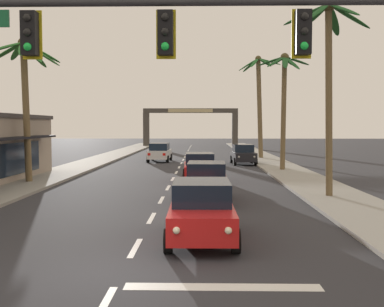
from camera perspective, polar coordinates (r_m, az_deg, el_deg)
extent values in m
plane|color=#2D2D33|center=(10.67, -8.70, -14.45)|extent=(220.00, 220.00, 0.00)
cube|color=gray|center=(30.77, 12.49, -2.66)|extent=(3.20, 110.00, 0.14)
cube|color=gray|center=(31.66, -16.44, -2.56)|extent=(3.20, 110.00, 0.14)
cube|color=silver|center=(9.14, -10.57, -17.55)|extent=(0.16, 2.00, 0.01)
cube|color=silver|center=(12.98, -6.83, -11.18)|extent=(0.16, 2.00, 0.01)
cube|color=silver|center=(16.94, -4.88, -7.73)|extent=(0.16, 2.00, 0.01)
cube|color=silver|center=(20.95, -3.70, -5.58)|extent=(0.16, 2.00, 0.01)
cube|color=silver|center=(24.98, -2.90, -4.13)|extent=(0.16, 2.00, 0.01)
cube|color=silver|center=(29.03, -2.32, -3.08)|extent=(0.16, 2.00, 0.01)
cube|color=silver|center=(33.09, -1.89, -2.28)|extent=(0.16, 2.00, 0.01)
cube|color=silver|center=(37.15, -1.55, -1.66)|extent=(0.16, 2.00, 0.01)
cube|color=silver|center=(41.22, -1.28, -1.17)|extent=(0.16, 2.00, 0.01)
cube|color=silver|center=(45.29, -1.06, -0.76)|extent=(0.16, 2.00, 0.01)
cube|color=silver|center=(49.37, -0.87, -0.42)|extent=(0.16, 2.00, 0.01)
cube|color=silver|center=(53.44, -0.72, -0.13)|extent=(0.16, 2.00, 0.01)
cube|color=silver|center=(57.52, -0.58, 0.12)|extent=(0.16, 2.00, 0.01)
cube|color=silver|center=(61.60, -0.46, 0.33)|extent=(0.16, 2.00, 0.01)
cube|color=silver|center=(65.68, -0.36, 0.52)|extent=(0.16, 2.00, 0.01)
cube|color=silver|center=(69.76, -0.27, 0.69)|extent=(0.16, 2.00, 0.01)
cube|color=silver|center=(73.84, -0.19, 0.84)|extent=(0.16, 2.00, 0.01)
cube|color=silver|center=(77.93, -0.12, 0.97)|extent=(0.16, 2.00, 0.01)
cube|color=silver|center=(9.96, 3.72, -15.71)|extent=(4.00, 0.44, 0.01)
cylinder|color=#2D2D33|center=(10.47, -3.21, 17.68)|extent=(11.54, 0.16, 0.16)
cube|color=black|center=(10.49, 13.20, 13.98)|extent=(0.32, 0.26, 0.92)
sphere|color=black|center=(10.42, 13.39, 15.74)|extent=(0.17, 0.17, 0.17)
sphere|color=black|center=(10.36, 13.37, 14.12)|extent=(0.17, 0.17, 0.17)
sphere|color=#1EE54C|center=(10.31, 13.34, 12.48)|extent=(0.17, 0.17, 0.17)
cube|color=yellow|center=(10.65, 13.01, 13.82)|extent=(0.42, 0.03, 1.04)
cube|color=black|center=(10.31, -3.20, 14.26)|extent=(0.32, 0.26, 0.92)
sphere|color=black|center=(10.23, -3.27, 16.06)|extent=(0.17, 0.17, 0.17)
sphere|color=black|center=(10.17, -3.27, 14.41)|extent=(0.17, 0.17, 0.17)
sphere|color=#1EE54C|center=(10.12, -3.26, 12.74)|extent=(0.17, 0.17, 0.17)
cube|color=yellow|center=(10.47, -3.13, 14.09)|extent=(0.42, 0.03, 1.04)
cube|color=black|center=(10.91, -18.93, 13.48)|extent=(0.32, 0.26, 0.92)
sphere|color=black|center=(10.84, -19.23, 15.16)|extent=(0.17, 0.17, 0.17)
sphere|color=black|center=(10.78, -19.20, 13.60)|extent=(0.17, 0.17, 0.17)
sphere|color=#1EE54C|center=(10.73, -19.17, 12.02)|extent=(0.17, 0.17, 0.17)
cube|color=yellow|center=(11.06, -18.63, 13.34)|extent=(0.42, 0.03, 1.04)
cube|color=red|center=(13.60, 1.15, -7.57)|extent=(1.80, 4.32, 0.72)
cube|color=black|center=(13.63, 1.15, -4.64)|extent=(1.62, 2.22, 0.64)
cylinder|color=black|center=(12.33, 5.29, -10.44)|extent=(0.23, 0.64, 0.64)
cylinder|color=black|center=(12.31, -2.87, -10.45)|extent=(0.23, 0.64, 0.64)
cylinder|color=black|center=(15.09, 4.41, -7.88)|extent=(0.23, 0.64, 0.64)
cylinder|color=black|center=(15.08, -2.21, -7.88)|extent=(0.23, 0.64, 0.64)
sphere|color=#F9EFC6|center=(11.48, 4.39, -9.22)|extent=(0.18, 0.18, 0.18)
sphere|color=#F9EFC6|center=(11.47, -1.89, -9.23)|extent=(0.18, 0.18, 0.18)
cube|color=red|center=(15.73, 3.50, -5.71)|extent=(0.24, 0.06, 0.20)
cube|color=red|center=(15.71, -1.34, -5.71)|extent=(0.24, 0.06, 0.20)
cube|color=maroon|center=(20.47, 1.73, -3.87)|extent=(1.85, 4.33, 0.72)
cube|color=black|center=(20.55, 1.74, -1.94)|extent=(1.64, 2.23, 0.64)
cylinder|color=black|center=(19.13, 4.28, -5.48)|extent=(0.23, 0.64, 0.64)
cylinder|color=black|center=(19.15, -0.91, -5.47)|extent=(0.23, 0.64, 0.64)
cylinder|color=black|center=(21.93, 4.03, -4.34)|extent=(0.23, 0.64, 0.64)
cylinder|color=black|center=(21.95, -0.49, -4.33)|extent=(0.23, 0.64, 0.64)
sphere|color=#F9EFC6|center=(18.31, 3.60, -4.49)|extent=(0.18, 0.18, 0.18)
sphere|color=#F9EFC6|center=(18.33, -0.29, -4.47)|extent=(0.18, 0.18, 0.18)
cube|color=red|center=(22.61, 3.47, -2.94)|extent=(0.24, 0.06, 0.20)
cube|color=red|center=(22.62, 0.12, -2.93)|extent=(0.24, 0.06, 0.20)
cube|color=red|center=(27.39, 0.91, -2.04)|extent=(1.91, 4.36, 0.72)
cube|color=black|center=(27.48, 0.90, -0.60)|extent=(1.67, 2.25, 0.64)
cylinder|color=black|center=(26.05, 2.90, -3.12)|extent=(0.24, 0.65, 0.64)
cylinder|color=black|center=(26.00, -0.90, -3.13)|extent=(0.24, 0.65, 0.64)
cylinder|color=black|center=(28.87, 2.54, -2.48)|extent=(0.24, 0.65, 0.64)
cylinder|color=black|center=(28.82, -0.89, -2.49)|extent=(0.24, 0.65, 0.64)
sphere|color=#F9EFC6|center=(25.25, 2.46, -2.32)|extent=(0.18, 0.18, 0.18)
sphere|color=#F9EFC6|center=(25.21, -0.35, -2.33)|extent=(0.18, 0.18, 0.18)
cube|color=red|center=(29.55, 2.07, -1.45)|extent=(0.24, 0.07, 0.20)
cube|color=red|center=(29.52, -0.49, -1.45)|extent=(0.24, 0.07, 0.20)
cube|color=silver|center=(43.26, -3.90, -0.06)|extent=(1.92, 4.36, 0.72)
cube|color=black|center=(43.08, -3.93, 0.83)|extent=(1.68, 2.26, 0.64)
cylinder|color=black|center=(44.80, -4.76, -0.41)|extent=(0.24, 0.65, 0.64)
cylinder|color=black|center=(44.59, -2.57, -0.42)|extent=(0.24, 0.65, 0.64)
cylinder|color=black|center=(42.00, -5.31, -0.66)|extent=(0.24, 0.65, 0.64)
cylinder|color=black|center=(41.78, -2.97, -0.67)|extent=(0.24, 0.65, 0.64)
sphere|color=#B2B2AD|center=(45.49, -4.33, 0.20)|extent=(0.18, 0.18, 0.18)
sphere|color=#B2B2AD|center=(45.34, -2.77, 0.20)|extent=(0.18, 0.18, 0.18)
cube|color=red|center=(41.21, -5.19, -0.10)|extent=(0.24, 0.07, 0.20)
cube|color=red|center=(41.04, -3.36, -0.11)|extent=(0.24, 0.07, 0.20)
cube|color=black|center=(40.33, 6.17, -0.32)|extent=(1.93, 4.37, 0.72)
cube|color=black|center=(40.44, 6.15, 0.65)|extent=(1.69, 2.26, 0.64)
cylinder|color=black|center=(39.07, 7.68, -0.98)|extent=(0.24, 0.65, 0.64)
cylinder|color=black|center=(38.85, 5.17, -0.99)|extent=(0.24, 0.65, 0.64)
cylinder|color=black|center=(41.87, 7.09, -0.69)|extent=(0.24, 0.65, 0.64)
cylinder|color=black|center=(41.66, 4.75, -0.69)|extent=(0.24, 0.65, 0.64)
sphere|color=#B2B2AD|center=(38.26, 7.50, -0.41)|extent=(0.18, 0.18, 0.18)
sphere|color=#B2B2AD|center=(38.10, 5.66, -0.41)|extent=(0.18, 0.18, 0.18)
cube|color=red|center=(42.54, 6.69, 0.00)|extent=(0.24, 0.07, 0.20)
cube|color=red|center=(42.39, 4.92, 0.00)|extent=(0.24, 0.07, 0.20)
cylinder|color=brown|center=(28.08, -19.29, 4.45)|extent=(0.54, 0.37, 7.77)
ellipsoid|color=#2D702D|center=(28.26, -17.61, 11.30)|extent=(2.05, 0.82, 1.37)
ellipsoid|color=#2D702D|center=(28.72, -17.55, 11.47)|extent=(1.96, 1.62, 1.08)
ellipsoid|color=#2D702D|center=(29.16, -18.33, 11.13)|extent=(1.04, 2.08, 1.28)
ellipsoid|color=#2D702D|center=(29.45, -20.26, 11.42)|extent=(1.70, 1.99, 0.88)
ellipsoid|color=#2D702D|center=(29.01, -21.33, 11.31)|extent=(2.19, 0.92, 1.08)
ellipsoid|color=#2D702D|center=(28.45, -21.85, 11.68)|extent=(2.23, 1.15, 0.87)
ellipsoid|color=#2D702D|center=(27.67, -21.23, 11.92)|extent=(1.27, 2.19, 0.89)
ellipsoid|color=#2D702D|center=(27.38, -19.74, 11.77)|extent=(1.01, 2.15, 1.14)
ellipsoid|color=#2D702D|center=(27.54, -18.65, 11.47)|extent=(1.76, 1.63, 1.39)
sphere|color=#4C4223|center=(28.47, -19.62, 12.37)|extent=(0.60, 0.60, 0.60)
cylinder|color=brown|center=(21.93, 16.12, 5.79)|extent=(0.47, 0.30, 8.48)
ellipsoid|color=#1E5123|center=(22.60, 18.39, 15.38)|extent=(1.89, 0.50, 1.21)
ellipsoid|color=#1E5123|center=(23.27, 16.62, 15.08)|extent=(1.25, 1.84, 1.20)
ellipsoid|color=#1E5123|center=(23.13, 14.32, 15.52)|extent=(1.33, 1.94, 0.95)
ellipsoid|color=#1E5123|center=(22.40, 13.50, 15.91)|extent=(2.03, 0.79, 0.96)
ellipsoid|color=#1E5123|center=(21.63, 14.84, 16.11)|extent=(1.61, 1.66, 1.14)
ellipsoid|color=#1E5123|center=(21.71, 17.74, 16.18)|extent=(1.19, 1.96, 1.02)
sphere|color=#4C4223|center=(22.52, 16.09, 16.77)|extent=(0.60, 0.60, 0.60)
cylinder|color=brown|center=(34.35, 10.94, 4.56)|extent=(0.42, 0.35, 8.03)
ellipsoid|color=#1E5123|center=(35.04, 12.50, 10.82)|extent=(1.96, 0.86, 0.68)
ellipsoid|color=#1E5123|center=(35.55, 11.60, 10.82)|extent=(1.31, 1.89, 0.56)
ellipsoid|color=#1E5123|center=(35.46, 10.21, 10.86)|extent=(1.14, 1.95, 0.55)
ellipsoid|color=#1E5123|center=(34.77, 9.51, 10.89)|extent=(1.95, 0.93, 0.70)
ellipsoid|color=#1E5123|center=(33.98, 10.07, 10.81)|extent=(1.67, 1.46, 0.99)
ellipsoid|color=#1E5123|center=(33.79, 11.12, 10.72)|extent=(0.63, 1.79, 1.13)
ellipsoid|color=#1E5123|center=(33.97, 11.92, 10.61)|extent=(1.15, 1.71, 1.19)
sphere|color=#4C4223|center=(34.68, 11.08, 11.28)|extent=(0.60, 0.60, 0.60)
cylinder|color=brown|center=(46.88, 8.12, 5.27)|extent=(0.78, 0.44, 9.70)
ellipsoid|color=#236028|center=(47.20, 9.29, 10.86)|extent=(2.24, 0.76, 0.81)
ellipsoid|color=#236028|center=(48.13, 8.74, 10.77)|extent=(1.81, 1.91, 0.73)
ellipsoid|color=#236028|center=(47.83, 7.04, 10.48)|extent=(1.69, 1.73, 1.29)
ellipsoid|color=#236028|center=(47.03, 6.79, 10.57)|extent=(2.01, 0.56, 1.34)
ellipsoid|color=#236028|center=(46.29, 7.52, 10.78)|extent=(1.30, 2.02, 1.19)
ellipsoid|color=#236028|center=(46.43, 8.79, 10.85)|extent=(1.50, 2.01, 1.03)
sphere|color=#4C4223|center=(47.28, 7.96, 11.21)|extent=(0.60, 0.60, 0.60)
cube|color=#423D38|center=(74.57, -5.52, 2.86)|extent=(0.90, 0.90, 5.25)
cube|color=#423D38|center=(74.24, 5.17, 2.86)|extent=(0.90, 0.90, 5.25)
cube|color=#423D38|center=(74.12, -0.19, 5.17)|extent=(14.75, 0.60, 0.70)
cube|color=tan|center=(73.80, -0.19, 5.18)|extent=(6.93, 0.08, 0.56)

